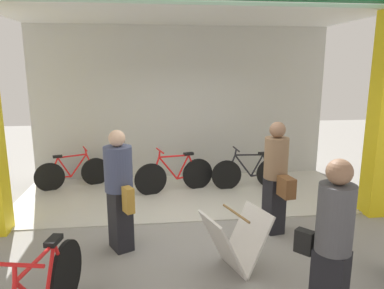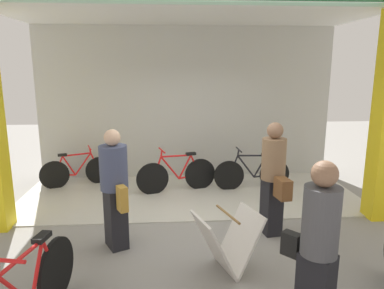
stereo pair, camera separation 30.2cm
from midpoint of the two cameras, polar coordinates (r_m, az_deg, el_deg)
name	(u,v)px [view 1 (the left image)]	position (r m, az deg, el deg)	size (l,w,h in m)	color
ground_plane	(197,222)	(5.95, -0.74, -12.24)	(20.92, 20.92, 0.00)	gray
shop_facade	(187,78)	(6.81, -2.06, 10.58)	(6.66, 2.89, 4.21)	beige
bicycle_inside_0	(175,175)	(7.18, -3.93, -4.85)	(1.58, 0.53, 0.90)	black
bicycle_inside_1	(249,172)	(7.45, 7.93, -4.41)	(1.56, 0.43, 0.86)	black
bicycle_inside_2	(73,173)	(7.85, -19.48, -4.26)	(1.43, 0.55, 0.82)	black
sandwich_board_sign	(235,241)	(4.56, 4.91, -15.05)	(0.89, 0.79, 0.76)	silver
pedestrian_0	(276,177)	(5.43, 11.65, -5.03)	(0.40, 0.67, 1.69)	black
pedestrian_1	(332,244)	(3.61, 19.07, -14.73)	(0.51, 0.54, 1.68)	black
pedestrian_3	(119,189)	(4.96, -13.19, -6.89)	(0.50, 0.62, 1.67)	black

